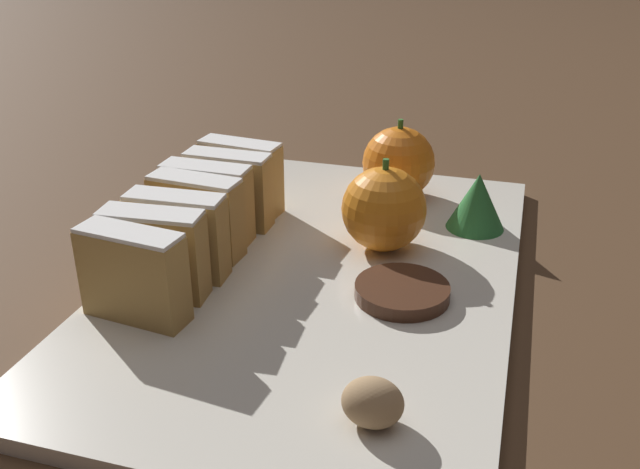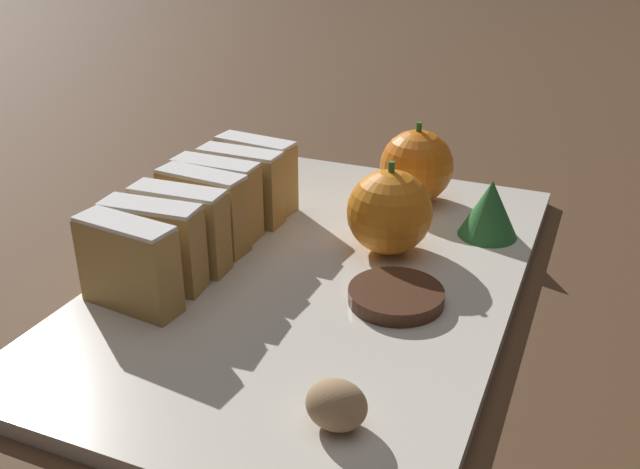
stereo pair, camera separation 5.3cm
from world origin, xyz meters
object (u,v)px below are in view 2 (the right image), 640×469
object	(u,v)px
orange_far	(389,212)
walnut	(336,405)
orange_near	(417,166)
chocolate_cookie	(396,296)

from	to	relation	value
orange_far	walnut	distance (m)	0.22
orange_near	orange_far	bearing A→B (deg)	-85.34
walnut	chocolate_cookie	distance (m)	0.14
orange_near	chocolate_cookie	distance (m)	0.19
orange_near	walnut	distance (m)	0.33
orange_far	walnut	size ratio (longest dim) A/B	2.21
orange_near	walnut	world-z (taller)	orange_near
orange_near	walnut	size ratio (longest dim) A/B	2.19
orange_near	chocolate_cookie	world-z (taller)	orange_near
chocolate_cookie	walnut	bearing A→B (deg)	-86.33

